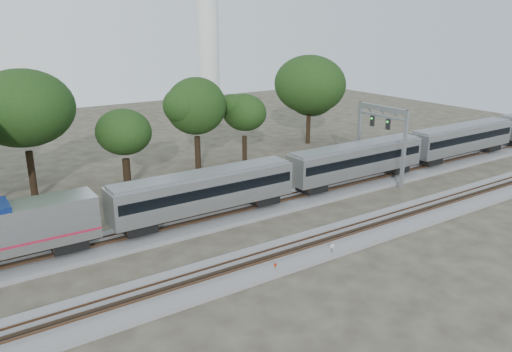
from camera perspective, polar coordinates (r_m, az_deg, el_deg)
The scene contains 13 objects.
ground at distance 42.81m, azimuth -2.88°, elevation -8.16°, with size 160.00×160.00×0.00m, color #383328.
track_far at distance 47.54m, azimuth -6.63°, elevation -5.30°, with size 160.00×5.00×0.73m.
track_near at distance 39.69m, azimuth 0.14°, elevation -9.97°, with size 160.00×5.00×0.73m.
train at distance 65.44m, azimuth 17.67°, elevation 3.17°, with size 114.34×3.27×4.82m.
switch_stand_red at distance 38.43m, azimuth 2.22°, elevation -10.36°, with size 0.28×0.05×0.87m.
switch_stand_white at distance 41.29m, azimuth 8.68°, elevation -8.22°, with size 0.36×0.13×1.15m.
switch_lever at distance 42.80m, azimuth 9.41°, elevation -8.17°, with size 0.50×0.30×0.30m, color #512D19.
signal_gantry at distance 60.02m, azimuth 14.14°, elevation 5.46°, with size 0.63×7.46×9.07m.
tree_3 at distance 56.71m, azimuth -25.11°, elevation 7.03°, with size 10.02×10.02×14.13m.
tree_4 at distance 57.09m, azimuth -14.90°, elevation 4.87°, with size 6.79×6.79×9.58m.
tree_5 at distance 62.64m, azimuth -6.87°, elevation 7.92°, with size 8.46×8.46×11.93m.
tree_6 at distance 66.08m, azimuth -1.35°, elevation 7.26°, with size 7.00×7.00×9.86m.
tree_7 at distance 77.46m, azimuth 6.15°, elevation 10.36°, with size 9.31×9.31×13.13m.
Camera 1 is at (-19.70, -33.26, 18.39)m, focal length 35.00 mm.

